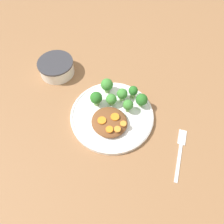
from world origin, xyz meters
TOP-DOWN VIEW (x-y plane):
  - ground_plane at (0.00, 0.00)m, footprint 4.00×4.00m
  - plate at (0.00, 0.00)m, footprint 0.28×0.28m
  - dip_bowl at (0.29, -0.02)m, footprint 0.13×0.13m
  - stew_mound at (-0.02, 0.03)m, footprint 0.12×0.11m
  - broccoli_floret_0 at (-0.01, -0.10)m, footprint 0.03×0.03m
  - broccoli_floret_1 at (-0.03, -0.04)m, footprint 0.03×0.03m
  - broccoli_floret_2 at (0.08, -0.06)m, footprint 0.04×0.04m
  - broccoli_floret_3 at (0.03, -0.03)m, footprint 0.04×0.04m
  - broccoli_floret_4 at (0.07, -0.00)m, footprint 0.04×0.04m
  - broccoli_floret_5 at (-0.05, -0.09)m, footprint 0.04×0.04m
  - broccoli_floret_6 at (0.01, -0.07)m, footprint 0.04×0.04m
  - carrot_slice_0 at (-0.00, 0.05)m, footprint 0.03×0.03m
  - carrot_slice_1 at (-0.02, 0.01)m, footprint 0.03×0.03m
  - carrot_slice_2 at (-0.04, 0.06)m, footprint 0.02×0.02m
  - carrot_slice_3 at (-0.06, 0.02)m, footprint 0.02×0.02m
  - carrot_slice_4 at (-0.06, 0.04)m, footprint 0.02×0.02m
  - fork at (-0.24, -0.04)m, footprint 0.08×0.17m

SIDE VIEW (x-z plane):
  - ground_plane at x=0.00m, z-range 0.00..0.00m
  - fork at x=-0.24m, z-range 0.00..0.01m
  - plate at x=0.00m, z-range 0.00..0.02m
  - stew_mound at x=-0.02m, z-range 0.02..0.04m
  - dip_bowl at x=0.29m, z-range 0.00..0.06m
  - carrot_slice_0 at x=0.00m, z-range 0.04..0.04m
  - carrot_slice_1 at x=-0.02m, z-range 0.04..0.04m
  - carrot_slice_2 at x=-0.04m, z-range 0.04..0.04m
  - carrot_slice_3 at x=-0.06m, z-range 0.04..0.04m
  - carrot_slice_4 at x=-0.06m, z-range 0.04..0.04m
  - broccoli_floret_3 at x=0.03m, z-range 0.02..0.07m
  - broccoli_floret_6 at x=0.01m, z-range 0.02..0.07m
  - broccoli_floret_0 at x=-0.01m, z-range 0.02..0.07m
  - broccoli_floret_5 at x=-0.05m, z-range 0.02..0.07m
  - broccoli_floret_1 at x=-0.03m, z-range 0.02..0.07m
  - broccoli_floret_4 at x=0.07m, z-range 0.02..0.08m
  - broccoli_floret_2 at x=0.08m, z-range 0.02..0.08m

